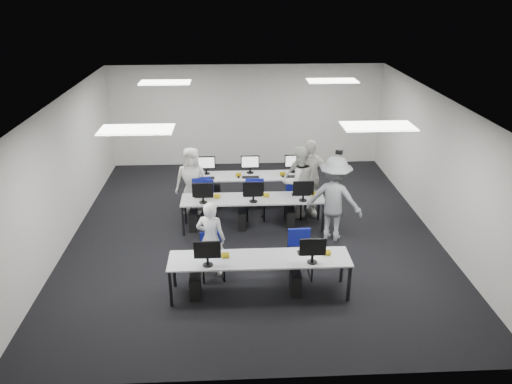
{
  "coord_description": "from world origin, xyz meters",
  "views": [
    {
      "loc": [
        -0.45,
        -9.97,
        5.26
      ],
      "look_at": [
        0.05,
        -0.08,
        1.0
      ],
      "focal_mm": 35.0,
      "sensor_mm": 36.0,
      "label": 1
    }
  ],
  "objects_px": {
    "chair_2": "(203,207)",
    "chair_4": "(293,206)",
    "chair_0": "(213,264)",
    "chair_3": "(255,206)",
    "photographer": "(334,199)",
    "student_3": "(308,178)",
    "student_1": "(299,182)",
    "chair_5": "(200,200)",
    "student_2": "(192,180)",
    "chair_6": "(255,202)",
    "student_0": "(211,239)",
    "desk_front": "(260,261)",
    "chair_1": "(300,262)",
    "desk_mid": "(253,200)",
    "chair_7": "(298,201)"
  },
  "relations": [
    {
      "from": "student_2",
      "to": "photographer",
      "type": "bearing_deg",
      "value": -17.48
    },
    {
      "from": "chair_0",
      "to": "photographer",
      "type": "xyz_separation_m",
      "value": [
        2.56,
        1.39,
        0.67
      ]
    },
    {
      "from": "student_0",
      "to": "student_3",
      "type": "distance_m",
      "value": 3.38
    },
    {
      "from": "chair_1",
      "to": "photographer",
      "type": "bearing_deg",
      "value": 57.12
    },
    {
      "from": "desk_mid",
      "to": "student_2",
      "type": "bearing_deg",
      "value": 146.37
    },
    {
      "from": "chair_1",
      "to": "chair_2",
      "type": "distance_m",
      "value": 3.25
    },
    {
      "from": "chair_5",
      "to": "chair_6",
      "type": "bearing_deg",
      "value": -23.38
    },
    {
      "from": "chair_3",
      "to": "chair_7",
      "type": "distance_m",
      "value": 1.09
    },
    {
      "from": "chair_5",
      "to": "student_3",
      "type": "xyz_separation_m",
      "value": [
        2.58,
        -0.27,
        0.63
      ]
    },
    {
      "from": "chair_0",
      "to": "chair_2",
      "type": "height_order",
      "value": "chair_2"
    },
    {
      "from": "chair_1",
      "to": "student_3",
      "type": "relative_size",
      "value": 0.49
    },
    {
      "from": "chair_3",
      "to": "chair_6",
      "type": "height_order",
      "value": "chair_3"
    },
    {
      "from": "student_0",
      "to": "student_1",
      "type": "distance_m",
      "value": 3.17
    },
    {
      "from": "chair_3",
      "to": "student_1",
      "type": "distance_m",
      "value": 1.18
    },
    {
      "from": "student_1",
      "to": "student_3",
      "type": "relative_size",
      "value": 0.93
    },
    {
      "from": "chair_2",
      "to": "chair_4",
      "type": "bearing_deg",
      "value": 14.76
    },
    {
      "from": "student_0",
      "to": "student_3",
      "type": "xyz_separation_m",
      "value": [
        2.21,
        2.55,
        0.18
      ]
    },
    {
      "from": "chair_3",
      "to": "desk_front",
      "type": "bearing_deg",
      "value": -91.4
    },
    {
      "from": "desk_mid",
      "to": "chair_4",
      "type": "height_order",
      "value": "chair_4"
    },
    {
      "from": "student_1",
      "to": "student_3",
      "type": "xyz_separation_m",
      "value": [
        0.24,
        0.07,
        0.06
      ]
    },
    {
      "from": "chair_6",
      "to": "student_3",
      "type": "relative_size",
      "value": 0.48
    },
    {
      "from": "desk_front",
      "to": "chair_6",
      "type": "bearing_deg",
      "value": 88.54
    },
    {
      "from": "chair_0",
      "to": "chair_2",
      "type": "bearing_deg",
      "value": 88.79
    },
    {
      "from": "chair_7",
      "to": "student_3",
      "type": "distance_m",
      "value": 0.68
    },
    {
      "from": "student_2",
      "to": "chair_2",
      "type": "bearing_deg",
      "value": -47.24
    },
    {
      "from": "chair_4",
      "to": "photographer",
      "type": "height_order",
      "value": "photographer"
    },
    {
      "from": "student_0",
      "to": "chair_2",
      "type": "bearing_deg",
      "value": -69.9
    },
    {
      "from": "chair_0",
      "to": "student_1",
      "type": "relative_size",
      "value": 0.5
    },
    {
      "from": "chair_6",
      "to": "student_2",
      "type": "height_order",
      "value": "student_2"
    },
    {
      "from": "desk_front",
      "to": "chair_6",
      "type": "xyz_separation_m",
      "value": [
        0.09,
        3.39,
        -0.4
      ]
    },
    {
      "from": "chair_4",
      "to": "student_0",
      "type": "bearing_deg",
      "value": -117.64
    },
    {
      "from": "chair_3",
      "to": "chair_4",
      "type": "distance_m",
      "value": 0.91
    },
    {
      "from": "chair_6",
      "to": "photographer",
      "type": "xyz_separation_m",
      "value": [
        1.62,
        -1.39,
        0.66
      ]
    },
    {
      "from": "chair_1",
      "to": "chair_2",
      "type": "height_order",
      "value": "chair_2"
    },
    {
      "from": "chair_2",
      "to": "student_2",
      "type": "height_order",
      "value": "student_2"
    },
    {
      "from": "chair_4",
      "to": "chair_5",
      "type": "distance_m",
      "value": 2.26
    },
    {
      "from": "desk_mid",
      "to": "chair_7",
      "type": "xyz_separation_m",
      "value": [
        1.14,
        0.75,
        -0.38
      ]
    },
    {
      "from": "chair_0",
      "to": "chair_2",
      "type": "relative_size",
      "value": 0.94
    },
    {
      "from": "chair_4",
      "to": "chair_2",
      "type": "bearing_deg",
      "value": -170.63
    },
    {
      "from": "desk_front",
      "to": "student_3",
      "type": "bearing_deg",
      "value": 67.64
    },
    {
      "from": "student_0",
      "to": "student_2",
      "type": "distance_m",
      "value": 2.89
    },
    {
      "from": "chair_0",
      "to": "student_2",
      "type": "distance_m",
      "value": 3.03
    },
    {
      "from": "chair_6",
      "to": "student_3",
      "type": "bearing_deg",
      "value": 5.21
    },
    {
      "from": "chair_0",
      "to": "chair_5",
      "type": "relative_size",
      "value": 0.91
    },
    {
      "from": "student_3",
      "to": "desk_mid",
      "type": "bearing_deg",
      "value": -149.19
    },
    {
      "from": "desk_front",
      "to": "chair_7",
      "type": "xyz_separation_m",
      "value": [
        1.14,
        3.35,
        -0.38
      ]
    },
    {
      "from": "photographer",
      "to": "student_3",
      "type": "bearing_deg",
      "value": -49.43
    },
    {
      "from": "chair_5",
      "to": "chair_0",
      "type": "bearing_deg",
      "value": -99.93
    },
    {
      "from": "desk_front",
      "to": "chair_3",
      "type": "xyz_separation_m",
      "value": [
        0.07,
        3.12,
        -0.39
      ]
    },
    {
      "from": "chair_4",
      "to": "student_2",
      "type": "distance_m",
      "value": 2.5
    }
  ]
}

